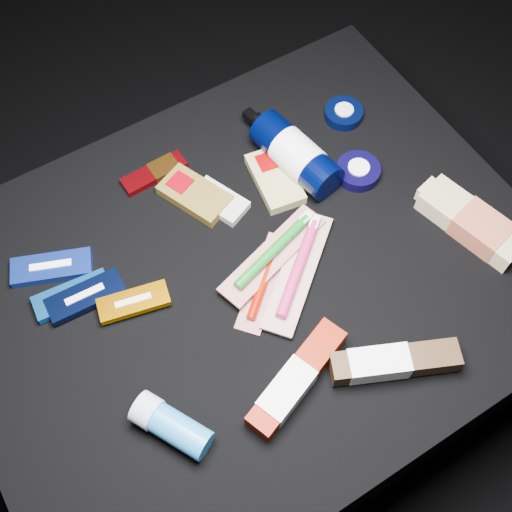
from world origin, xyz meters
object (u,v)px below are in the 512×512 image
lotion_bottle (296,154)px  deodorant_stick (170,425)px  toothpaste_carton_red (293,383)px  bodywash_bottle (473,224)px

lotion_bottle → deodorant_stick: size_ratio=1.81×
lotion_bottle → deodorant_stick: lotion_bottle is taller
toothpaste_carton_red → lotion_bottle: bearing=35.9°
lotion_bottle → bodywash_bottle: lotion_bottle is taller
lotion_bottle → bodywash_bottle: bearing=-64.9°
deodorant_stick → lotion_bottle: bearing=8.1°
lotion_bottle → deodorant_stick: (-0.42, -0.31, -0.01)m
lotion_bottle → bodywash_bottle: 0.33m
lotion_bottle → bodywash_bottle: size_ratio=1.13×
toothpaste_carton_red → deodorant_stick: bearing=147.7°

